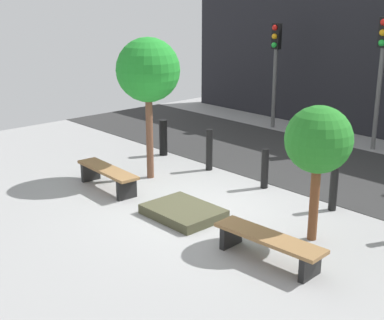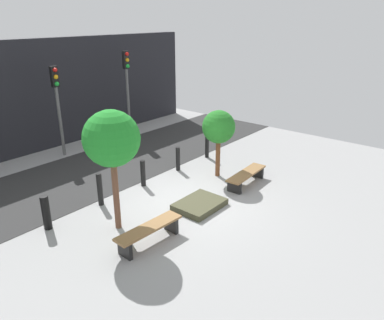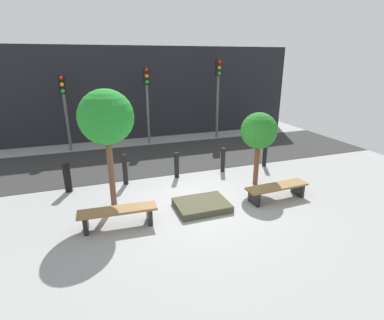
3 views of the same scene
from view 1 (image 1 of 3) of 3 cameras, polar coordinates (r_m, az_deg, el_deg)
ground_plane at (r=10.55m, az=0.77°, el=-5.43°), size 18.00×18.00×0.00m
road_strip at (r=13.64m, az=13.89°, el=-0.65°), size 18.00×4.07×0.01m
bench_left at (r=11.74m, az=-9.00°, el=-1.49°), size 1.89×0.54×0.47m
bench_right at (r=8.60m, az=8.17°, el=-8.70°), size 1.92×0.58×0.43m
planter_bed at (r=10.25m, az=-0.94°, el=-5.55°), size 1.42×1.08×0.19m
tree_behind_left_bench at (r=11.93m, az=-4.71°, el=9.44°), size 1.42×1.42×3.20m
tree_behind_right_bench at (r=9.01m, az=13.34°, el=1.97°), size 1.13×1.13×2.35m
bollard_far_left at (r=14.11m, az=-3.09°, el=2.41°), size 0.22×0.22×0.95m
bollard_left at (r=12.85m, az=1.85°, el=1.10°), size 0.16×0.16×1.01m
bollard_center at (r=11.75m, az=7.77°, el=-0.89°), size 0.16×0.16×0.89m
bollard_right at (r=10.79m, az=14.86°, el=-3.00°), size 0.16×0.16×0.88m
traffic_light_west at (r=17.09m, az=8.89°, el=10.90°), size 0.28×0.27×3.26m
traffic_light_mid_west at (r=15.12m, az=19.56°, el=10.05°), size 0.28×0.27×3.53m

